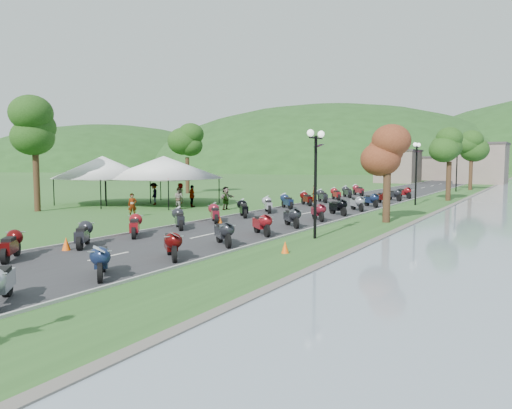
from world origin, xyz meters
The scene contains 13 objects.
road centered at (0.00, 40.00, 0.01)m, with size 7.00×120.00×0.02m, color #2F2F31.
hills_backdrop centered at (0.00, 200.00, 0.00)m, with size 360.00×120.00×76.00m, color #285621, non-canonical shape.
far_building centered at (-2.00, 85.00, 2.50)m, with size 18.00×16.00×5.00m, color #7C6B60.
moto_row_left centered at (-2.55, 22.09, 0.55)m, with size 2.60×50.45×1.10m, color #331411, non-canonical shape.
moto_row_right centered at (2.32, 22.82, 0.55)m, with size 2.60×46.65×1.10m, color #331411, non-canonical shape.
vendor_tent_main centered at (-12.96, 28.05, 2.00)m, with size 6.48×6.48×4.00m, color white, non-canonical shape.
vendor_tent_side centered at (-17.30, 25.51, 2.00)m, with size 5.38×5.38×4.00m, color white, non-canonical shape.
tree_park_left centered at (-17.28, 19.36, 4.90)m, with size 3.53×3.53×9.80m, color #285519, non-canonical shape.
tree_lakeside centered at (6.15, 25.70, 3.26)m, with size 2.35×2.35×6.52m, color #285519, non-canonical shape.
pedestrian_a centered at (-8.82, 20.22, 0.00)m, with size 0.56×0.41×1.54m, color slate.
pedestrian_b centered at (-9.42, 25.63, 0.00)m, with size 0.80×0.44×1.64m, color slate.
pedestrian_c centered at (-13.60, 27.53, 0.00)m, with size 1.17×0.48×1.82m, color slate.
traffic_cone_near centered at (-2.47, 10.01, 0.28)m, with size 0.36×0.36×0.57m, color #F2590C.
Camera 1 is at (14.42, -3.31, 3.70)m, focal length 35.00 mm.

